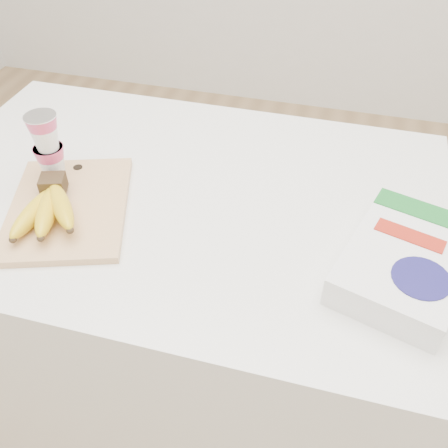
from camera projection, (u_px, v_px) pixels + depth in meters
The scene contains 5 objects.
table at pixel (186, 316), 1.33m from camera, with size 1.12×0.75×0.84m, color silver.
cutting_board at pixel (69, 207), 1.00m from camera, with size 0.23×0.31×0.02m, color #E4B37D.
bananas at pixel (48, 207), 0.95m from camera, with size 0.15×0.19×0.06m.
yogurt_stack at pixel (47, 145), 1.00m from camera, with size 0.07×0.07×0.15m.
cereal_box at pixel (405, 262), 0.85m from camera, with size 0.26×0.32×0.06m.
Camera 1 is at (0.31, -0.77, 1.49)m, focal length 40.00 mm.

